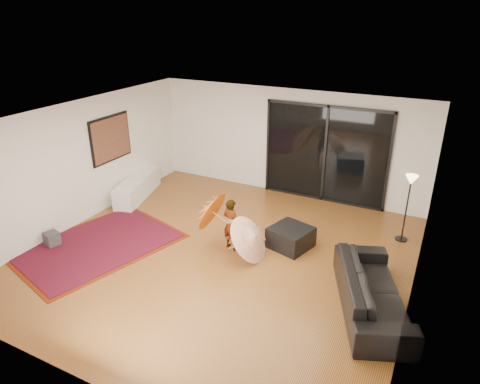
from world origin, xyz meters
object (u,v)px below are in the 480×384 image
Objects in this scene: media_console at (138,187)px; child at (231,224)px; ottoman at (291,237)px; sofa at (372,290)px.

child reaches higher than media_console.
media_console reaches higher than ottoman.
child is at bearing -150.80° from ottoman.
media_console is at bearing -6.46° from child.
child is at bearing -35.07° from media_console.
child reaches higher than sofa.
ottoman is at bearing 34.18° from sofa.
sofa is (6.20, -1.82, 0.08)m from media_console.
child is (-2.88, 0.65, 0.19)m from sofa.
sofa is 3.16× the size of ottoman.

